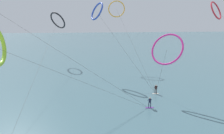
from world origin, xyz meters
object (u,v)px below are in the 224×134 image
Objects in this scene: kite_magenta at (167,49)px; surfer_violet at (150,103)px; kite_charcoal at (58,20)px; kite_amber at (117,9)px; kite_cobalt at (97,11)px; surfer_ivory at (156,90)px; kite_crimson at (216,10)px.

surfer_violet is at bearing -86.06° from kite_magenta.
kite_amber reaches higher than kite_charcoal.
kite_charcoal is at bearing -167.78° from kite_cobalt.
kite_crimson reaches higher than surfer_ivory.
surfer_violet is 0.16× the size of kite_magenta.
kite_amber is 1.40× the size of kite_cobalt.
kite_magenta is 19.81m from kite_cobalt.
kite_cobalt is at bearing -110.41° from kite_amber.
kite_cobalt is at bearing 116.23° from surfer_violet.
kite_magenta is 26.41m from kite_amber.
kite_cobalt is at bearing -5.05° from surfer_ivory.
kite_amber is (-4.00, 22.75, 15.17)m from surfer_ivory.
surfer_violet is at bearing -3.57° from kite_cobalt.
kite_crimson reaches higher than kite_charcoal.
kite_magenta is at bearing 167.05° from kite_charcoal.
kite_cobalt is (-10.39, 15.59, 6.45)m from kite_magenta.
kite_charcoal is 18.97m from kite_cobalt.
surfer_ivory is at bearing 12.33° from kite_cobalt.
surfer_ivory is 6.17m from surfer_violet.
kite_magenta is at bearing 156.09° from surfer_ivory.
kite_magenta is at bearing 49.76° from surfer_violet.
kite_charcoal reaches higher than surfer_ivory.
surfer_ivory is 0.05× the size of kite_crimson.
surfer_ivory and surfer_violet have the same top height.
kite_cobalt reaches higher than kite_magenta.
kite_magenta is (3.51, 3.33, 7.68)m from surfer_violet.
kite_charcoal is at bearing 171.54° from kite_amber.
kite_cobalt is (-31.53, -4.28, -0.56)m from kite_crimson.
kite_charcoal reaches higher than kite_magenta.
kite_crimson reaches higher than kite_magenta.
surfer_violet is 40.49m from kite_charcoal.
kite_crimson is (21.79, 17.73, 14.69)m from surfer_ivory.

